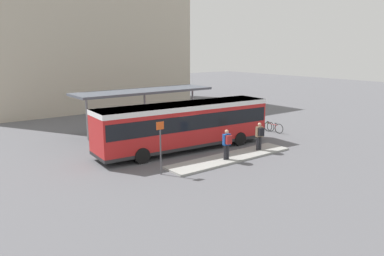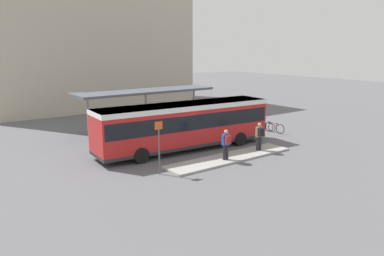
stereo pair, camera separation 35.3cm
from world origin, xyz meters
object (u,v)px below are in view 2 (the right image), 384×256
Objects in this scene: platform_sign at (159,145)px; potted_planter_near_shelter at (120,135)px; bicycle_red at (275,128)px; bicycle_black at (253,122)px; bicycle_blue at (259,124)px; city_bus at (185,123)px; pedestrian_waiting at (260,135)px; pedestrian_companion at (226,143)px; bicycle_green at (267,126)px.

potted_planter_near_shelter is at bearing 81.58° from platform_sign.
bicycle_black is (0.29, 2.60, -0.03)m from bicycle_red.
bicycle_blue is at bearing -8.57° from potted_planter_near_shelter.
bicycle_black is at bearing -10.34° from bicycle_red.
city_bus reaches higher than bicycle_red.
pedestrian_companion is at bearing 110.54° from pedestrian_waiting.
pedestrian_companion is 1.07× the size of bicycle_black.
bicycle_blue is 1.24× the size of potted_planter_near_shelter.
bicycle_blue is at bearing -12.29° from bicycle_black.
bicycle_blue is (0.12, 1.73, 0.00)m from bicycle_red.
bicycle_red is (8.52, -0.16, -1.38)m from city_bus.
city_bus reaches higher than potted_planter_near_shelter.
platform_sign reaches higher than bicycle_red.
pedestrian_waiting is 0.63× the size of platform_sign.
bicycle_blue reaches higher than bicycle_green.
bicycle_green is 11.87m from potted_planter_near_shelter.
city_bus is 7.21× the size of bicycle_black.
pedestrian_companion is 0.99× the size of bicycle_blue.
bicycle_black is at bearing 19.60° from city_bus.
potted_planter_near_shelter reaches higher than bicycle_blue.
bicycle_red is 1.02× the size of bicycle_green.
city_bus is at bearing 84.87° from bicycle_red.
potted_planter_near_shelter is (-3.30, 6.91, -0.39)m from pedestrian_companion.
pedestrian_waiting is at bearing -46.31° from potted_planter_near_shelter.
city_bus is at bearing -48.33° from potted_planter_near_shelter.
platform_sign is (-12.71, -5.58, 1.20)m from bicycle_black.
city_bus is 4.27× the size of platform_sign.
bicycle_red is at bearing 3.04° from city_bus.
potted_planter_near_shelter is (-11.59, 1.75, 0.35)m from bicycle_blue.
bicycle_black is at bearing -4.08° from bicycle_green.
potted_planter_near_shelter is (-2.95, 3.31, -1.03)m from city_bus.
bicycle_red is (5.12, 3.17, -0.74)m from pedestrian_waiting.
bicycle_blue is (8.29, 5.17, -0.75)m from pedestrian_companion.
potted_planter_near_shelter reaches higher than bicycle_red.
pedestrian_companion is 9.80m from bicycle_blue.
potted_planter_near_shelter is at bearing 59.23° from pedestrian_waiting.
city_bus reaches higher than platform_sign.
bicycle_red is at bearing -16.87° from potted_planter_near_shelter.
potted_planter_near_shelter is at bearing 135.80° from city_bus.
bicycle_black is (5.40, 5.77, -0.77)m from pedestrian_waiting.
pedestrian_companion is at bearing 119.47° from bicycle_green.
bicycle_red is at bearing -56.51° from pedestrian_companion.
bicycle_black is at bearing -43.81° from pedestrian_companion.
bicycle_black is (8.45, 6.03, -0.78)m from pedestrian_companion.
bicycle_green is 1.74m from bicycle_black.
platform_sign is (-4.26, 0.45, 0.42)m from pedestrian_companion.
bicycle_blue is at bearing -8.02° from bicycle_red.
bicycle_red is 12.83m from platform_sign.
bicycle_red is 1.25× the size of potted_planter_near_shelter.
city_bus reaches higher than bicycle_green.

